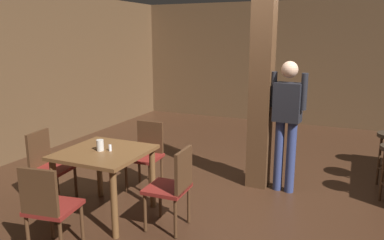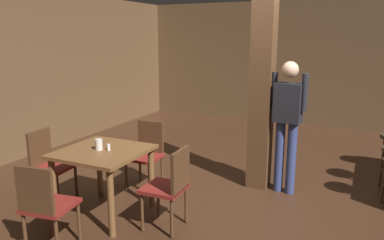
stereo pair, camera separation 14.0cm
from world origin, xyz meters
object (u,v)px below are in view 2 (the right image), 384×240
(chair_west, at_px, (48,162))
(standing_person, at_px, (287,118))
(chair_east, at_px, (171,184))
(dining_table, at_px, (103,161))
(salt_shaker, at_px, (109,147))
(chair_south, at_px, (45,203))
(chair_north, at_px, (147,151))
(napkin_cup, at_px, (99,144))

(chair_west, xyz_separation_m, standing_person, (2.58, 1.53, 0.50))
(chair_east, bearing_deg, dining_table, -179.04)
(chair_east, bearing_deg, salt_shaker, 179.65)
(chair_south, relative_size, salt_shaker, 12.30)
(dining_table, xyz_separation_m, chair_west, (-0.84, -0.02, -0.13))
(dining_table, relative_size, chair_north, 1.03)
(chair_west, xyz_separation_m, salt_shaker, (0.91, 0.04, 0.30))
(chair_west, height_order, napkin_cup, chair_west)
(chair_east, distance_m, standing_person, 1.81)
(standing_person, bearing_deg, salt_shaker, -138.18)
(chair_south, bearing_deg, standing_person, 54.49)
(napkin_cup, height_order, salt_shaker, napkin_cup)
(chair_south, xyz_separation_m, standing_person, (1.72, 2.41, 0.50))
(chair_south, height_order, standing_person, standing_person)
(chair_west, xyz_separation_m, chair_south, (0.86, -0.87, 0.00))
(chair_east, xyz_separation_m, salt_shaker, (-0.79, 0.00, 0.30))
(chair_north, height_order, napkin_cup, chair_north)
(chair_west, height_order, chair_south, same)
(dining_table, xyz_separation_m, chair_north, (0.02, 0.88, -0.13))
(chair_east, height_order, standing_person, standing_person)
(chair_north, relative_size, chair_south, 1.00)
(napkin_cup, xyz_separation_m, standing_person, (1.78, 1.53, 0.17))
(napkin_cup, relative_size, salt_shaker, 1.72)
(chair_south, height_order, salt_shaker, chair_south)
(chair_west, distance_m, napkin_cup, 0.86)
(chair_east, bearing_deg, chair_south, -132.62)
(chair_east, xyz_separation_m, napkin_cup, (-0.90, -0.03, 0.33))
(chair_west, distance_m, chair_north, 1.24)
(salt_shaker, bearing_deg, napkin_cup, -163.91)
(chair_south, height_order, napkin_cup, chair_south)
(chair_west, relative_size, standing_person, 0.52)
(napkin_cup, height_order, standing_person, standing_person)
(salt_shaker, bearing_deg, chair_east, -0.35)
(chair_east, bearing_deg, chair_west, -178.97)
(dining_table, relative_size, salt_shaker, 12.69)
(chair_west, relative_size, salt_shaker, 12.30)
(chair_east, relative_size, salt_shaker, 12.30)
(napkin_cup, xyz_separation_m, salt_shaker, (0.11, 0.03, -0.03))
(salt_shaker, bearing_deg, standing_person, 41.82)
(dining_table, bearing_deg, chair_north, 88.65)
(dining_table, height_order, chair_north, chair_north)
(chair_east, xyz_separation_m, standing_person, (0.88, 1.50, 0.50))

